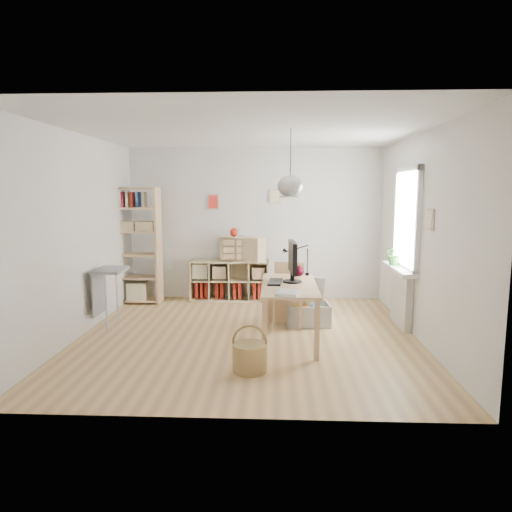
{
  "coord_description": "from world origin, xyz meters",
  "views": [
    {
      "loc": [
        0.37,
        -5.92,
        1.93
      ],
      "look_at": [
        0.1,
        0.3,
        1.05
      ],
      "focal_mm": 32.0,
      "sensor_mm": 36.0,
      "label": 1
    }
  ],
  "objects_px": {
    "drawer_chest": "(243,249)",
    "chair": "(288,290)",
    "cube_shelf": "(229,283)",
    "storage_chest": "(308,310)",
    "tall_bookshelf": "(136,241)",
    "desk": "(289,291)",
    "monitor": "(293,260)"
  },
  "relations": [
    {
      "from": "drawer_chest",
      "to": "storage_chest",
      "type": "bearing_deg",
      "value": -30.63
    },
    {
      "from": "desk",
      "to": "chair",
      "type": "distance_m",
      "value": 0.73
    },
    {
      "from": "monitor",
      "to": "drawer_chest",
      "type": "height_order",
      "value": "monitor"
    },
    {
      "from": "cube_shelf",
      "to": "storage_chest",
      "type": "height_order",
      "value": "cube_shelf"
    },
    {
      "from": "desk",
      "to": "drawer_chest",
      "type": "relative_size",
      "value": 2.04
    },
    {
      "from": "tall_bookshelf",
      "to": "monitor",
      "type": "xyz_separation_m",
      "value": [
        2.63,
        -1.82,
        -0.04
      ]
    },
    {
      "from": "chair",
      "to": "storage_chest",
      "type": "height_order",
      "value": "chair"
    },
    {
      "from": "cube_shelf",
      "to": "chair",
      "type": "height_order",
      "value": "chair"
    },
    {
      "from": "desk",
      "to": "cube_shelf",
      "type": "xyz_separation_m",
      "value": [
        -1.02,
        2.23,
        -0.36
      ]
    },
    {
      "from": "cube_shelf",
      "to": "chair",
      "type": "distance_m",
      "value": 1.84
    },
    {
      "from": "desk",
      "to": "drawer_chest",
      "type": "xyz_separation_m",
      "value": [
        -0.76,
        2.19,
        0.27
      ]
    },
    {
      "from": "cube_shelf",
      "to": "tall_bookshelf",
      "type": "distance_m",
      "value": 1.77
    },
    {
      "from": "monitor",
      "to": "cube_shelf",
      "type": "bearing_deg",
      "value": 112.99
    },
    {
      "from": "tall_bookshelf",
      "to": "desk",
      "type": "bearing_deg",
      "value": -37.01
    },
    {
      "from": "cube_shelf",
      "to": "drawer_chest",
      "type": "bearing_deg",
      "value": -8.88
    },
    {
      "from": "cube_shelf",
      "to": "tall_bookshelf",
      "type": "height_order",
      "value": "tall_bookshelf"
    },
    {
      "from": "chair",
      "to": "drawer_chest",
      "type": "height_order",
      "value": "drawer_chest"
    },
    {
      "from": "tall_bookshelf",
      "to": "drawer_chest",
      "type": "bearing_deg",
      "value": 7.48
    },
    {
      "from": "storage_chest",
      "to": "monitor",
      "type": "relative_size",
      "value": 1.2
    },
    {
      "from": "chair",
      "to": "monitor",
      "type": "xyz_separation_m",
      "value": [
        0.03,
        -0.59,
        0.54
      ]
    },
    {
      "from": "cube_shelf",
      "to": "tall_bookshelf",
      "type": "bearing_deg",
      "value": -169.81
    },
    {
      "from": "tall_bookshelf",
      "to": "drawer_chest",
      "type": "height_order",
      "value": "tall_bookshelf"
    },
    {
      "from": "drawer_chest",
      "to": "chair",
      "type": "bearing_deg",
      "value": -39.91
    },
    {
      "from": "chair",
      "to": "storage_chest",
      "type": "distance_m",
      "value": 0.42
    },
    {
      "from": "chair",
      "to": "drawer_chest",
      "type": "distance_m",
      "value": 1.71
    },
    {
      "from": "chair",
      "to": "monitor",
      "type": "relative_size",
      "value": 1.46
    },
    {
      "from": "storage_chest",
      "to": "drawer_chest",
      "type": "distance_m",
      "value": 1.91
    },
    {
      "from": "chair",
      "to": "desk",
      "type": "bearing_deg",
      "value": -84.7
    },
    {
      "from": "chair",
      "to": "monitor",
      "type": "height_order",
      "value": "monitor"
    },
    {
      "from": "drawer_chest",
      "to": "cube_shelf",
      "type": "bearing_deg",
      "value": -166.3
    },
    {
      "from": "cube_shelf",
      "to": "storage_chest",
      "type": "xyz_separation_m",
      "value": [
        1.32,
        -1.46,
        -0.09
      ]
    },
    {
      "from": "desk",
      "to": "tall_bookshelf",
      "type": "height_order",
      "value": "tall_bookshelf"
    }
  ]
}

